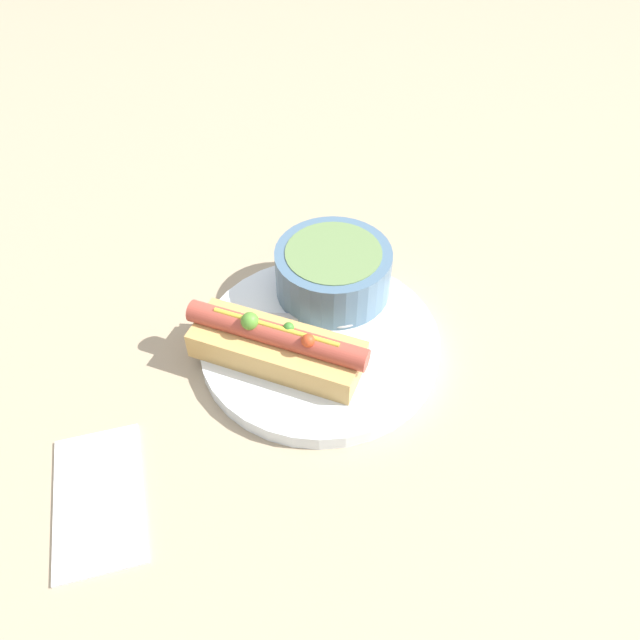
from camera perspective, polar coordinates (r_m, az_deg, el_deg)
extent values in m
plane|color=tan|center=(0.65, 0.00, -2.56)|extent=(4.00, 4.00, 0.00)
cylinder|color=white|center=(0.64, 0.00, -2.08)|extent=(0.24, 0.24, 0.02)
cube|color=tan|center=(0.61, -3.94, -2.66)|extent=(0.18, 0.12, 0.03)
cylinder|color=#B24738|center=(0.59, -4.04, -1.36)|extent=(0.17, 0.10, 0.02)
sphere|color=#387A28|center=(0.58, -2.90, -0.70)|extent=(0.01, 0.01, 0.01)
sphere|color=#518C2D|center=(0.59, -6.43, -0.10)|extent=(0.02, 0.02, 0.02)
sphere|color=#C63F1E|center=(0.57, -1.10, -1.90)|extent=(0.01, 0.01, 0.01)
cylinder|color=gold|center=(0.58, -4.10, -0.66)|extent=(0.12, 0.06, 0.01)
cylinder|color=slate|center=(0.67, 1.21, 4.46)|extent=(0.12, 0.12, 0.05)
cylinder|color=#66844C|center=(0.65, 1.24, 5.74)|extent=(0.10, 0.10, 0.02)
cube|color=#B7B7BC|center=(0.65, -5.65, 0.31)|extent=(0.10, 0.10, 0.00)
ellipsoid|color=#B7B7BC|center=(0.65, 1.67, 0.29)|extent=(0.04, 0.04, 0.01)
cube|color=white|center=(0.58, -19.60, -15.03)|extent=(0.15, 0.13, 0.01)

